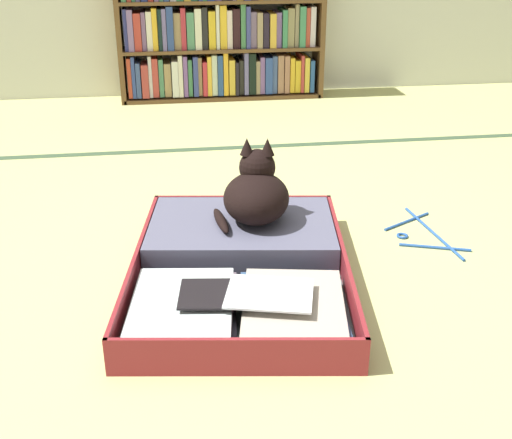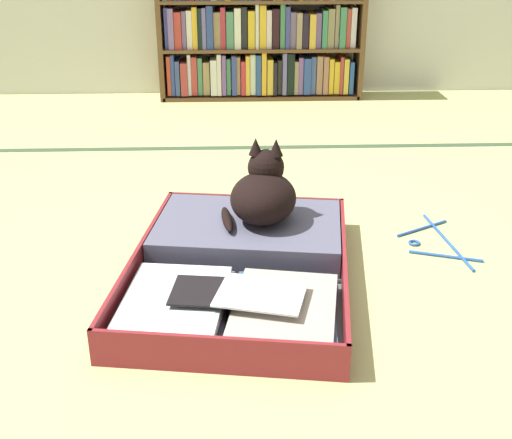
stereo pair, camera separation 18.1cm
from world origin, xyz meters
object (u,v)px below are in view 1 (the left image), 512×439
open_suitcase (240,261)px  clothes_hanger (423,234)px  bookshelf (220,27)px  black_cat (256,193)px

open_suitcase → clothes_hanger: (0.67, 0.19, -0.04)m
bookshelf → open_suitcase: size_ratio=1.28×
bookshelf → open_suitcase: bookshelf is taller
open_suitcase → black_cat: size_ratio=3.39×
bookshelf → open_suitcase: 2.32m
black_cat → clothes_hanger: 0.63m
clothes_hanger → open_suitcase: bearing=-164.4°
open_suitcase → black_cat: black_cat is taller
bookshelf → open_suitcase: (-0.16, -2.28, -0.39)m
bookshelf → clothes_hanger: (0.52, -2.09, -0.43)m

